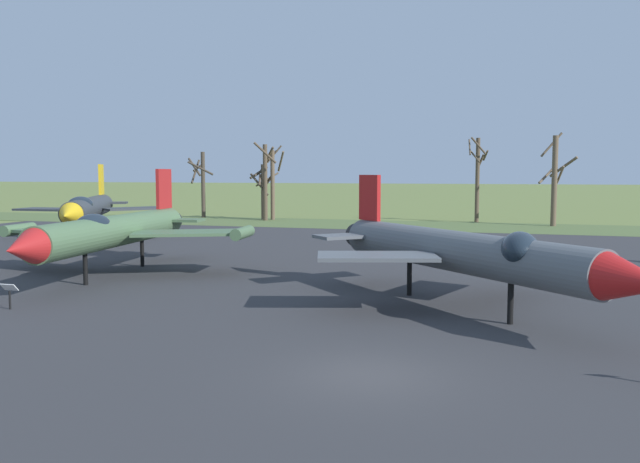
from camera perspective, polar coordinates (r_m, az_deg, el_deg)
name	(u,v)px	position (r m, az deg, el deg)	size (l,w,h in m)	color
ground_plane	(368,377)	(17.28, 4.19, -12.42)	(600.00, 600.00, 0.00)	olive
asphalt_apron	(441,280)	(32.44, 10.40, -4.16)	(94.01, 52.47, 0.05)	#333335
grass_verge_strip	(481,227)	(64.36, 13.73, 0.35)	(154.01, 12.00, 0.06)	#546837
jet_fighter_front_right	(113,231)	(34.43, -17.47, 0.08)	(13.30, 16.38, 5.42)	#4C6B47
info_placard_front_right	(10,293)	(27.57, -25.29, -4.82)	(0.64, 0.29, 1.04)	black
jet_fighter_rear_center	(465,252)	(25.00, 12.48, -1.72)	(13.42, 13.62, 5.11)	#565B60
jet_fighter_rear_left	(88,208)	(53.78, -19.44, 1.93)	(11.31, 16.59, 5.94)	#33383D
info_placard_rear_left	(58,244)	(44.94, -21.76, -1.01)	(0.52, 0.29, 1.13)	black
bare_tree_far_left	(201,181)	(76.93, -10.23, 4.37)	(3.50, 2.93, 7.59)	#42382D
bare_tree_left_of_center	(263,186)	(72.71, -4.92, 3.91)	(2.80, 2.87, 7.58)	#42382D
bare_tree_center	(265,179)	(71.23, -4.77, 4.57)	(2.48, 2.62, 8.46)	brown
bare_tree_right_of_center	(273,180)	(72.46, -4.11, 4.44)	(3.50, 2.35, 8.22)	brown
bare_tree_far_right	(478,175)	(71.00, 13.49, 4.75)	(2.17, 2.12, 8.91)	brown
bare_tree_backdrop_extra	(555,178)	(67.63, 19.66, 4.38)	(3.67, 2.53, 9.14)	brown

